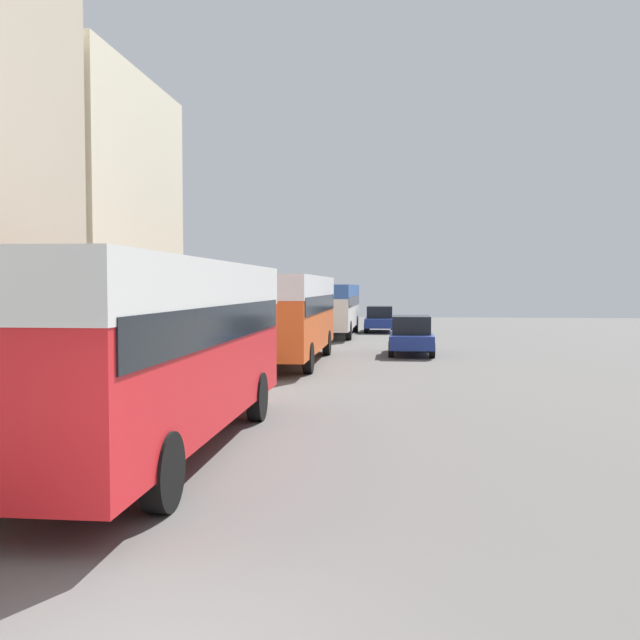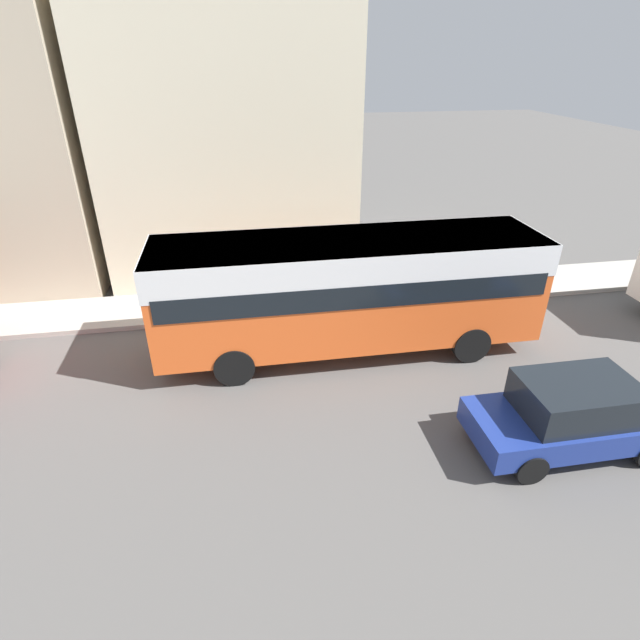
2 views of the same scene
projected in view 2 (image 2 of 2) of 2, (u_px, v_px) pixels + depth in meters
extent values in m
cube|color=beige|center=(227.00, 131.00, 17.12)|extent=(5.32, 8.26, 9.67)
cube|color=#EA5B23|center=(348.00, 288.00, 12.98)|extent=(2.50, 9.91, 2.65)
cube|color=white|center=(349.00, 255.00, 12.54)|extent=(2.53, 9.95, 0.79)
cube|color=black|center=(349.00, 277.00, 12.82)|extent=(2.55, 9.51, 0.58)
cylinder|color=black|center=(438.00, 305.00, 15.06)|extent=(0.28, 1.00, 1.00)
cylinder|color=black|center=(471.00, 344.00, 13.07)|extent=(0.28, 1.00, 1.00)
cylinder|color=black|center=(233.00, 322.00, 14.15)|extent=(0.28, 1.00, 1.00)
cylinder|color=black|center=(234.00, 366.00, 12.15)|extent=(0.28, 1.00, 1.00)
cube|color=navy|center=(570.00, 422.00, 10.17)|extent=(1.72, 4.09, 0.55)
cube|color=black|center=(577.00, 398.00, 9.87)|extent=(1.51, 2.25, 0.71)
cylinder|color=black|center=(597.00, 403.00, 11.18)|extent=(0.22, 0.64, 0.64)
cylinder|color=black|center=(492.00, 415.00, 10.80)|extent=(0.22, 0.64, 0.64)
cylinder|color=black|center=(531.00, 468.00, 9.43)|extent=(0.22, 0.64, 0.64)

